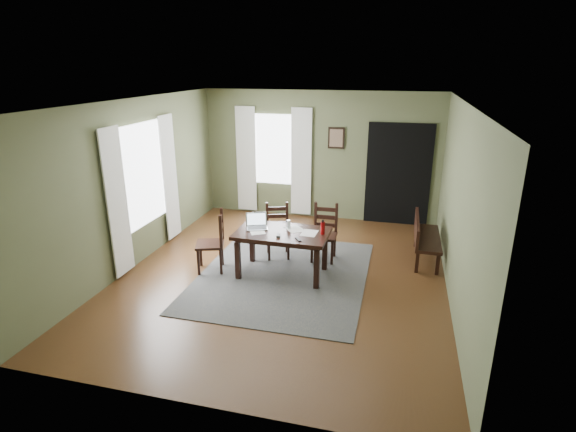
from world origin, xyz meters
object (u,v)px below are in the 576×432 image
(dining_table, at_px, (282,237))
(chair_back_left, at_px, (278,231))
(bench, at_px, (423,235))
(laptop, at_px, (257,224))
(chair_end, at_px, (213,242))
(water_bottle, at_px, (323,228))
(chair_back_right, at_px, (324,233))

(dining_table, relative_size, chair_back_left, 1.56)
(chair_back_left, distance_m, bench, 2.49)
(dining_table, xyz_separation_m, laptop, (-0.44, 0.08, 0.15))
(chair_back_left, bearing_deg, chair_end, -155.45)
(water_bottle, bearing_deg, laptop, 178.37)
(laptop, relative_size, water_bottle, 1.80)
(water_bottle, bearing_deg, bench, 35.57)
(chair_end, relative_size, chair_back_right, 1.03)
(chair_back_left, xyz_separation_m, chair_back_right, (0.81, 0.07, 0.02))
(chair_end, distance_m, laptop, 0.77)
(chair_back_right, bearing_deg, laptop, -146.55)
(dining_table, bearing_deg, laptop, 169.94)
(chair_end, height_order, water_bottle, chair_end)
(dining_table, height_order, laptop, laptop)
(chair_back_right, bearing_deg, dining_table, -126.42)
(dining_table, distance_m, chair_back_right, 0.95)
(chair_back_left, relative_size, water_bottle, 4.06)
(chair_back_left, bearing_deg, chair_back_right, -15.14)
(chair_end, height_order, chair_back_left, chair_end)
(chair_back_right, bearing_deg, chair_back_left, -176.67)
(bench, distance_m, laptop, 2.86)
(dining_table, bearing_deg, chair_back_left, 111.73)
(laptop, bearing_deg, chair_back_right, 13.10)
(laptop, distance_m, water_bottle, 1.07)
(dining_table, bearing_deg, water_bottle, 5.56)
(chair_back_left, xyz_separation_m, laptop, (-0.17, -0.62, 0.33))
(dining_table, xyz_separation_m, chair_back_right, (0.54, 0.76, -0.17))
(chair_back_left, height_order, bench, chair_back_left)
(laptop, bearing_deg, water_bottle, -23.28)
(chair_back_left, distance_m, chair_back_right, 0.81)
(dining_table, distance_m, water_bottle, 0.66)
(water_bottle, bearing_deg, chair_end, -174.09)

